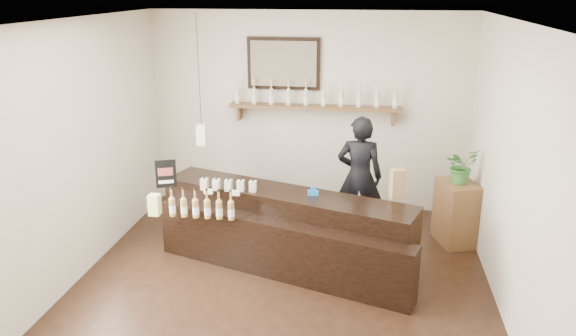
# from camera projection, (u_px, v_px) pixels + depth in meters

# --- Properties ---
(ground) EXTENTS (5.00, 5.00, 0.00)m
(ground) POSITION_uv_depth(u_px,v_px,m) (280.00, 289.00, 6.05)
(ground) COLOR black
(ground) RESTS_ON ground
(room_shell) EXTENTS (5.00, 5.00, 5.00)m
(room_shell) POSITION_uv_depth(u_px,v_px,m) (279.00, 136.00, 5.52)
(room_shell) COLOR beige
(room_shell) RESTS_ON ground
(back_wall_decor) EXTENTS (2.66, 0.96, 1.69)m
(back_wall_decor) POSITION_uv_depth(u_px,v_px,m) (296.00, 88.00, 7.75)
(back_wall_decor) COLOR brown
(back_wall_decor) RESTS_ON ground
(counter) EXTENTS (3.08, 1.76, 1.00)m
(counter) POSITION_uv_depth(u_px,v_px,m) (283.00, 232.00, 6.48)
(counter) COLOR black
(counter) RESTS_ON ground
(promo_sign) EXTENTS (0.23, 0.10, 0.33)m
(promo_sign) POSITION_uv_depth(u_px,v_px,m) (166.00, 174.00, 6.53)
(promo_sign) COLOR black
(promo_sign) RESTS_ON counter
(paper_bag) EXTENTS (0.18, 0.16, 0.34)m
(paper_bag) POSITION_uv_depth(u_px,v_px,m) (398.00, 184.00, 6.19)
(paper_bag) COLOR #9C7E4B
(paper_bag) RESTS_ON counter
(tape_dispenser) EXTENTS (0.12, 0.05, 0.11)m
(tape_dispenser) POSITION_uv_depth(u_px,v_px,m) (313.00, 192.00, 6.32)
(tape_dispenser) COLOR #1862AA
(tape_dispenser) RESTS_ON counter
(side_cabinet) EXTENTS (0.56, 0.65, 0.80)m
(side_cabinet) POSITION_uv_depth(u_px,v_px,m) (456.00, 213.00, 7.03)
(side_cabinet) COLOR brown
(side_cabinet) RESTS_ON ground
(potted_plant) EXTENTS (0.52, 0.51, 0.44)m
(potted_plant) POSITION_uv_depth(u_px,v_px,m) (461.00, 166.00, 6.83)
(potted_plant) COLOR #36722D
(potted_plant) RESTS_ON side_cabinet
(shopkeeper) EXTENTS (0.67, 0.46, 1.79)m
(shopkeeper) POSITION_uv_depth(u_px,v_px,m) (360.00, 169.00, 7.12)
(shopkeeper) COLOR black
(shopkeeper) RESTS_ON ground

